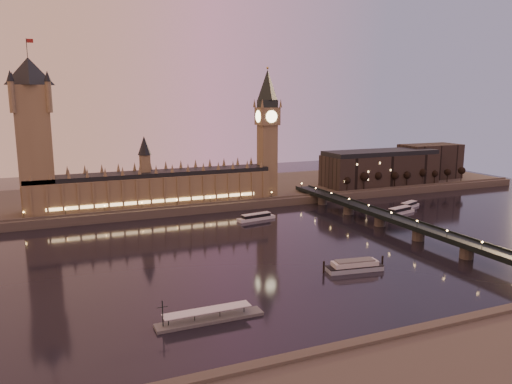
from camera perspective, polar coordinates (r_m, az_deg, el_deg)
ground at (r=288.28m, az=1.44°, el=-6.55°), size 700.00×700.00×0.00m
far_embankment at (r=447.44m, az=-3.87°, el=0.04°), size 560.00×130.00×6.00m
palace_of_westminster at (r=383.99m, az=-11.62°, el=0.91°), size 180.00×26.62×52.00m
victoria_tower at (r=371.78m, az=-24.10°, el=6.74°), size 31.68×31.68×118.00m
big_ben at (r=408.40m, az=1.30°, el=7.67°), size 17.68×17.68×104.00m
westminster_bridge at (r=334.13m, az=15.91°, el=-3.57°), size 13.20×260.00×15.30m
city_block at (r=495.25m, az=15.82°, el=2.94°), size 155.00×45.00×34.00m
bare_tree_0 at (r=436.57m, az=10.25°, el=1.37°), size 6.61×6.61×13.45m
bare_tree_1 at (r=445.85m, az=12.03°, el=1.49°), size 6.61×6.61×13.45m
bare_tree_2 at (r=455.55m, az=13.74°, el=1.61°), size 6.61×6.61×13.45m
bare_tree_3 at (r=465.63m, az=15.38°, el=1.73°), size 6.61×6.61×13.45m
bare_tree_4 at (r=476.08m, az=16.95°, el=1.84°), size 6.61×6.61×13.45m
bare_tree_5 at (r=486.88m, az=18.45°, el=1.94°), size 6.61×6.61×13.45m
bare_tree_6 at (r=497.99m, az=19.88°, el=2.03°), size 6.61×6.61×13.45m
bare_tree_7 at (r=509.40m, az=21.25°, el=2.12°), size 6.61×6.61×13.45m
bare_tree_8 at (r=521.10m, az=22.56°, el=2.21°), size 6.61×6.61×13.45m
cruise_boat_a at (r=355.52m, az=0.03°, el=-2.88°), size 29.62×10.93×4.64m
cruise_boat_b at (r=389.58m, az=16.13°, el=-2.07°), size 28.32×14.01×5.07m
cruise_boat_c at (r=413.63m, az=17.09°, el=-1.43°), size 23.53×14.66×4.58m
moored_barge at (r=257.61m, az=11.21°, el=-8.28°), size 32.89×12.01×6.09m
pontoon_pier at (r=200.75m, az=-5.35°, el=-14.15°), size 42.92×7.15×11.45m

